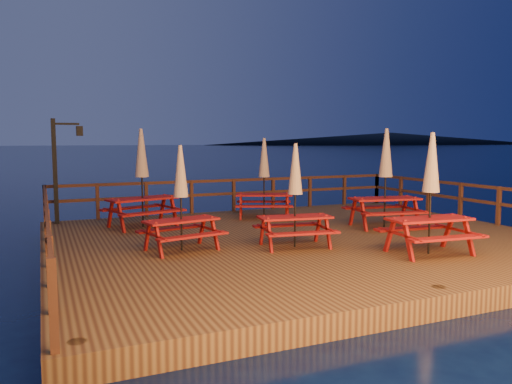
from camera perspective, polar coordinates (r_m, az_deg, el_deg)
ground at (r=12.56m, az=5.40°, el=-6.91°), size 500.00×500.00×0.00m
deck at (r=12.52m, az=5.41°, el=-6.02°), size 12.00×10.00×0.40m
deck_piles at (r=12.63m, az=5.39°, el=-8.24°), size 11.44×9.44×1.40m
railing at (r=13.92m, az=1.93°, el=-0.75°), size 11.80×9.75×1.10m
lamp_post at (r=15.29m, az=-21.43°, el=3.32°), size 0.85×0.18×3.00m
headland_right at (r=307.24m, az=15.14°, el=5.92°), size 230.40×86.40×7.00m
picnic_table_0 at (r=11.13m, az=4.50°, el=-0.18°), size 1.80×1.55×2.32m
picnic_table_1 at (r=11.03m, az=19.33°, el=0.07°), size 1.90×1.61×2.55m
picnic_table_2 at (r=10.86m, az=-8.58°, el=-0.49°), size 1.83×1.61×2.28m
picnic_table_3 at (r=14.09m, az=14.58°, el=1.75°), size 2.12×1.85×2.70m
picnic_table_4 at (r=14.01m, az=-12.91°, el=1.76°), size 2.23×2.00×2.70m
picnic_table_5 at (r=15.32m, az=0.93°, el=1.78°), size 2.13×1.97×2.45m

